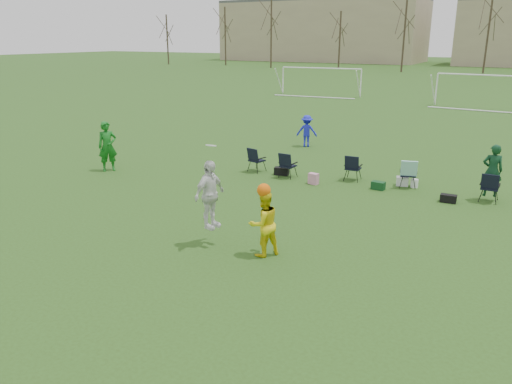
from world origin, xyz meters
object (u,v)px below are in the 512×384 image
Objects in this scene: fielder_green_near at (108,146)px; goal_mid at (488,82)px; center_contest at (237,209)px; goal_left at (321,74)px; fielder_blue at (307,131)px.

fielder_green_near is 0.27× the size of goal_mid.
center_contest is 35.04m from goal_left.
fielder_green_near is at bearing 153.96° from center_contest.
goal_mid is (14.00, -2.00, 0.00)m from goal_left.
center_contest is at bearing 86.80° from fielder_blue.
goal_left reaches higher than fielder_blue.
fielder_blue is 0.21× the size of goal_left.
fielder_green_near is at bearing -89.59° from goal_left.
goal_left is 1.00× the size of goal_mid.
center_contest is at bearing -91.06° from goal_mid.
goal_left and goal_mid have the same top height.
goal_left is 14.14m from goal_mid.
goal_mid reaches higher than fielder_blue.
goal_mid is at bearing 84.94° from center_contest.
center_contest reaches higher than fielder_blue.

